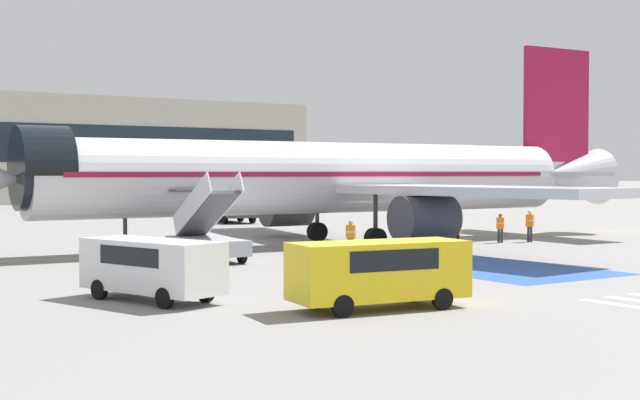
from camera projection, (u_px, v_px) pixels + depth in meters
name	position (u px, v px, depth m)	size (l,w,h in m)	color
ground_plane	(358.00, 246.00, 49.11)	(600.00, 600.00, 0.00)	gray
apron_leadline_yellow	(320.00, 246.00, 48.88)	(0.20, 75.49, 0.01)	gold
apron_stand_patch_blue	(484.00, 267.00, 38.15)	(6.58, 11.21, 0.01)	#2856A8
apron_walkway_bar_0	(630.00, 306.00, 26.88)	(0.44, 3.60, 0.01)	silver
airliner	(331.00, 178.00, 49.11)	(41.78, 33.57, 12.04)	silver
boarding_stairs_forward	(207.00, 239.00, 40.57)	(2.42, 5.31, 4.08)	#ADB2BA
fuel_tanker	(223.00, 201.00, 72.92)	(3.40, 9.96, 3.32)	#38383D
service_van_0	(152.00, 264.00, 28.04)	(3.29, 5.34, 1.93)	silver
service_van_1	(379.00, 268.00, 26.34)	(5.54, 2.64, 2.01)	yellow
ground_crew_0	(351.00, 235.00, 43.16)	(0.42, 0.49, 1.72)	black
ground_crew_1	(500.00, 226.00, 50.93)	(0.44, 0.48, 1.68)	#2D2D33
ground_crew_2	(530.00, 224.00, 51.50)	(0.36, 0.48, 1.84)	#2D2D33
ground_crew_3	(458.00, 231.00, 45.33)	(0.48, 0.45, 1.79)	black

